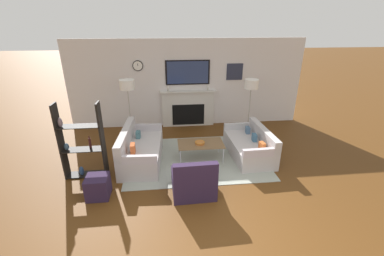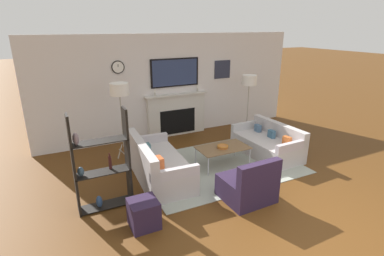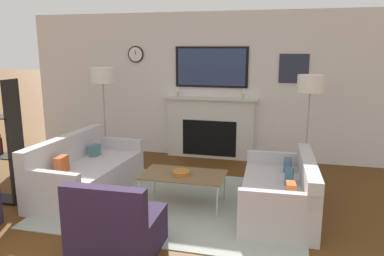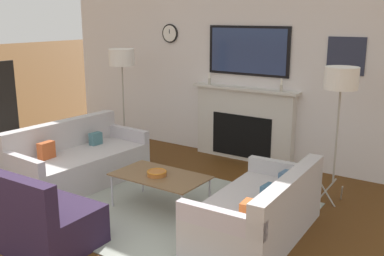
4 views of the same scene
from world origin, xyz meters
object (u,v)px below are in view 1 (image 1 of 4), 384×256
(decorative_bowl, at_px, (200,143))
(shelf_unit, at_px, (81,144))
(ottoman, at_px, (98,187))
(armchair, at_px, (194,182))
(floor_lamp_left, at_px, (127,86))
(couch_right, at_px, (250,146))
(floor_lamp_right, at_px, (251,85))
(coffee_table, at_px, (201,144))
(couch_left, at_px, (140,150))

(decorative_bowl, xyz_separation_m, shelf_unit, (-2.58, -0.44, 0.31))
(ottoman, bearing_deg, armchair, -3.05)
(armchair, xyz_separation_m, floor_lamp_left, (-1.48, 2.70, 1.30))
(floor_lamp_left, height_order, shelf_unit, floor_lamp_left)
(armchair, height_order, shelf_unit, shelf_unit)
(couch_right, distance_m, floor_lamp_right, 1.84)
(coffee_table, bearing_deg, couch_right, 1.82)
(ottoman, bearing_deg, coffee_table, 30.12)
(couch_left, height_order, ottoman, couch_left)
(couch_right, xyz_separation_m, coffee_table, (-1.26, -0.04, 0.14))
(armchair, height_order, floor_lamp_left, floor_lamp_left)
(couch_left, relative_size, shelf_unit, 1.13)
(armchair, height_order, coffee_table, armchair)
(couch_right, bearing_deg, couch_left, 179.99)
(floor_lamp_left, bearing_deg, couch_right, -23.20)
(shelf_unit, bearing_deg, coffee_table, 10.31)
(coffee_table, bearing_deg, floor_lamp_left, 143.09)
(coffee_table, height_order, decorative_bowl, decorative_bowl)
(armchair, xyz_separation_m, coffee_table, (0.32, 1.35, 0.13))
(floor_lamp_right, bearing_deg, armchair, -125.55)
(coffee_table, height_order, shelf_unit, shelf_unit)
(coffee_table, relative_size, floor_lamp_left, 0.63)
(couch_right, distance_m, armchair, 2.11)
(armchair, relative_size, decorative_bowl, 3.58)
(couch_right, height_order, ottoman, couch_right)
(floor_lamp_left, bearing_deg, decorative_bowl, -37.86)
(couch_right, height_order, shelf_unit, shelf_unit)
(floor_lamp_left, distance_m, shelf_unit, 2.15)
(decorative_bowl, distance_m, shelf_unit, 2.63)
(floor_lamp_left, bearing_deg, floor_lamp_right, 0.00)
(floor_lamp_left, distance_m, ottoman, 2.96)
(shelf_unit, bearing_deg, couch_left, 24.25)
(couch_left, relative_size, floor_lamp_left, 1.09)
(floor_lamp_left, bearing_deg, ottoman, -97.77)
(decorative_bowl, bearing_deg, couch_left, 177.24)
(decorative_bowl, bearing_deg, armchair, -102.78)
(decorative_bowl, xyz_separation_m, floor_lamp_left, (-1.78, 1.38, 1.11))
(floor_lamp_left, xyz_separation_m, shelf_unit, (-0.80, -1.83, -0.80))
(floor_lamp_left, bearing_deg, shelf_unit, -113.56)
(shelf_unit, bearing_deg, ottoman, -60.50)
(ottoman, bearing_deg, floor_lamp_right, 34.68)
(couch_left, distance_m, shelf_unit, 1.34)
(floor_lamp_right, distance_m, shelf_unit, 4.65)
(couch_right, bearing_deg, armchair, -138.76)
(armchair, distance_m, floor_lamp_right, 3.55)
(floor_lamp_right, bearing_deg, coffee_table, -139.92)
(couch_right, height_order, coffee_table, couch_right)
(armchair, distance_m, ottoman, 1.84)
(coffee_table, bearing_deg, couch_left, 178.42)
(armchair, bearing_deg, floor_lamp_left, 118.68)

